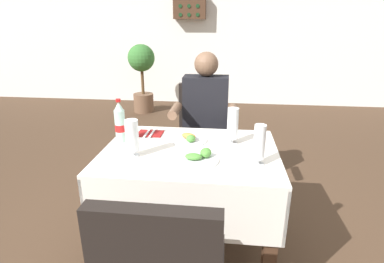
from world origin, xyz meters
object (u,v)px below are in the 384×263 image
at_px(beer_glass_middle, 132,138).
at_px(plate_near_camera, 198,158).
at_px(napkin_cutlery_set, 150,133).
at_px(plate_far_diner, 190,139).
at_px(wall_bottle_rack, 190,6).
at_px(potted_plant_corner, 142,72).
at_px(chair_far_diner_seat, 201,135).
at_px(main_dining_table, 190,177).
at_px(seated_diner_far, 205,121).
at_px(beer_glass_left, 259,145).
at_px(cola_bottle_primary, 120,123).
at_px(beer_glass_right, 233,125).

bearing_deg(beer_glass_middle, plate_near_camera, -2.39).
height_order(plate_near_camera, napkin_cutlery_set, plate_near_camera).
distance_m(plate_far_diner, wall_bottle_rack, 3.99).
height_order(beer_glass_middle, napkin_cutlery_set, beer_glass_middle).
xyz_separation_m(plate_far_diner, potted_plant_corner, (-1.19, 3.19, -0.07)).
bearing_deg(wall_bottle_rack, chair_far_diner_seat, -81.48).
distance_m(main_dining_table, wall_bottle_rack, 4.17).
bearing_deg(plate_near_camera, napkin_cutlery_set, 133.72).
height_order(seated_diner_far, potted_plant_corner, seated_diner_far).
bearing_deg(plate_near_camera, plate_far_diner, 105.90).
distance_m(main_dining_table, beer_glass_left, 0.51).
relative_size(main_dining_table, cola_bottle_primary, 3.73).
height_order(main_dining_table, napkin_cutlery_set, napkin_cutlery_set).
bearing_deg(potted_plant_corner, napkin_cutlery_set, -73.67).
relative_size(plate_near_camera, beer_glass_middle, 1.17).
xyz_separation_m(main_dining_table, plate_near_camera, (0.06, -0.14, 0.20)).
bearing_deg(napkin_cutlery_set, seated_diner_far, 51.85).
xyz_separation_m(beer_glass_left, beer_glass_middle, (-0.70, 0.03, -0.00)).
bearing_deg(chair_far_diner_seat, plate_far_diner, -91.62).
relative_size(beer_glass_middle, beer_glass_right, 0.94).
height_order(beer_glass_left, napkin_cutlery_set, beer_glass_left).
relative_size(chair_far_diner_seat, napkin_cutlery_set, 5.09).
relative_size(main_dining_table, potted_plant_corner, 0.92).
relative_size(beer_glass_middle, napkin_cutlery_set, 1.14).
bearing_deg(chair_far_diner_seat, beer_glass_middle, -108.85).
bearing_deg(beer_glass_right, cola_bottle_primary, -176.19).
relative_size(beer_glass_right, cola_bottle_primary, 0.82).
relative_size(plate_far_diner, beer_glass_left, 0.99).
height_order(beer_glass_right, cola_bottle_primary, cola_bottle_primary).
relative_size(plate_near_camera, cola_bottle_primary, 0.90).
bearing_deg(cola_bottle_primary, main_dining_table, -10.20).
bearing_deg(seated_diner_far, beer_glass_right, -69.09).
distance_m(main_dining_table, potted_plant_corner, 3.54).
height_order(chair_far_diner_seat, wall_bottle_rack, wall_bottle_rack).
distance_m(plate_far_diner, potted_plant_corner, 3.40).
height_order(plate_near_camera, beer_glass_right, beer_glass_right).
bearing_deg(plate_near_camera, potted_plant_corner, 110.11).
bearing_deg(main_dining_table, plate_near_camera, -67.20).
distance_m(chair_far_diner_seat, potted_plant_corner, 2.81).
distance_m(seated_diner_far, beer_glass_right, 0.61).
xyz_separation_m(seated_diner_far, beer_glass_left, (0.34, -0.83, 0.15)).
bearing_deg(cola_bottle_primary, napkin_cutlery_set, 46.27).
bearing_deg(plate_near_camera, chair_far_diner_seat, 93.72).
bearing_deg(beer_glass_right, beer_glass_middle, -155.48).
bearing_deg(beer_glass_left, chair_far_diner_seat, 112.24).
bearing_deg(plate_far_diner, potted_plant_corner, 110.47).
bearing_deg(beer_glass_left, napkin_cutlery_set, 150.27).
bearing_deg(napkin_cutlery_set, plate_near_camera, -46.28).
xyz_separation_m(seated_diner_far, beer_glass_right, (0.21, -0.55, 0.16)).
height_order(plate_far_diner, wall_bottle_rack, wall_bottle_rack).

